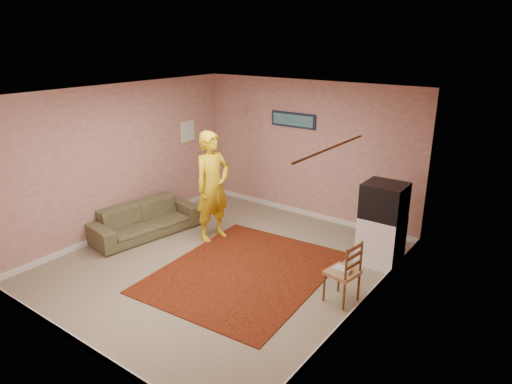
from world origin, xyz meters
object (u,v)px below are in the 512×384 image
Objects in this scene: tv_cabinet at (381,240)px; chair_b at (343,265)px; sofa at (145,220)px; crt_tv at (384,200)px; chair_a at (386,227)px; person at (213,187)px.

chair_b reaches higher than tv_cabinet.
sofa is at bearing -79.60° from chair_b.
crt_tv is 1.34× the size of chair_b.
tv_cabinet is at bearing -151.18° from chair_a.
person is (1.07, 0.61, 0.66)m from sofa.
chair_a reaches higher than sofa.
crt_tv is 2.79m from person.
person is (-2.67, 0.50, 0.42)m from chair_b.
sofa is at bearing -160.00° from crt_tv.
chair_a is (0.05, 0.05, 0.21)m from tv_cabinet.
sofa is (-3.74, -1.43, -0.75)m from crt_tv.
crt_tv is at bearing -63.56° from person.
sofa is at bearing 128.86° from person.
crt_tv is (-0.01, -0.00, 0.65)m from tv_cabinet.
tv_cabinet reaches higher than sofa.
crt_tv is at bearing -154.44° from chair_a.
tv_cabinet is at bearing 0.00° from crt_tv.
crt_tv is 1.41m from chair_b.
tv_cabinet is 0.40× the size of sofa.
sofa is 1.40m from person.
person is (-2.67, -0.82, -0.09)m from crt_tv.
tv_cabinet is 1.64× the size of chair_b.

